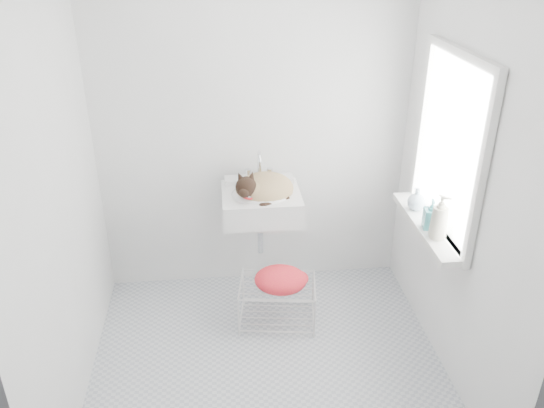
{
  "coord_description": "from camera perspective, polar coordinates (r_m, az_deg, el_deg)",
  "views": [
    {
      "loc": [
        -0.25,
        -2.63,
        2.47
      ],
      "look_at": [
        0.08,
        0.5,
        0.88
      ],
      "focal_mm": 36.13,
      "sensor_mm": 36.0,
      "label": 1
    }
  ],
  "objects": [
    {
      "name": "towel",
      "position": [
        3.7,
        0.89,
        -8.46
      ],
      "size": [
        0.39,
        0.3,
        0.15
      ],
      "primitive_type": "ellipsoid",
      "rotation": [
        0.0,
        0.0,
        -0.16
      ],
      "color": "#F5442C",
      "rests_on": "wire_rack"
    },
    {
      "name": "cat",
      "position": [
        3.72,
        -0.92,
        1.65
      ],
      "size": [
        0.46,
        0.41,
        0.26
      ],
      "rotation": [
        0.0,
        0.0,
        0.24
      ],
      "color": "tan",
      "rests_on": "sink"
    },
    {
      "name": "bottle_a",
      "position": [
        3.35,
        16.77,
        -3.39
      ],
      "size": [
        0.13,
        0.13,
        0.23
      ],
      "primitive_type": "imported",
      "rotation": [
        0.0,
        0.0,
        0.73
      ],
      "color": "beige",
      "rests_on": "windowsill"
    },
    {
      "name": "sink",
      "position": [
        3.75,
        -1.14,
        1.2
      ],
      "size": [
        0.54,
        0.47,
        0.21
      ],
      "primitive_type": "cube",
      "color": "white",
      "rests_on": "back_wall"
    },
    {
      "name": "right_wall",
      "position": [
        3.2,
        19.5,
        2.76
      ],
      "size": [
        0.02,
        2.0,
        2.5
      ],
      "primitive_type": "cube",
      "color": "white",
      "rests_on": "ground"
    },
    {
      "name": "windowsill",
      "position": [
        3.51,
        15.84,
        -2.21
      ],
      "size": [
        0.16,
        0.88,
        0.04
      ],
      "primitive_type": "cube",
      "color": "white",
      "rests_on": "right_wall"
    },
    {
      "name": "faucet",
      "position": [
        3.86,
        -1.4,
        4.23
      ],
      "size": [
        0.2,
        0.14,
        0.2
      ],
      "primitive_type": null,
      "color": "silver",
      "rests_on": "sink"
    },
    {
      "name": "bottle_b",
      "position": [
        3.45,
        16.06,
        -2.4
      ],
      "size": [
        0.1,
        0.1,
        0.19
      ],
      "primitive_type": "imported",
      "rotation": [
        0.0,
        0.0,
        6.11
      ],
      "color": "teal",
      "rests_on": "windowsill"
    },
    {
      "name": "bottle_c",
      "position": [
        3.65,
        14.71,
        -0.52
      ],
      "size": [
        0.13,
        0.13,
        0.15
      ],
      "primitive_type": "imported",
      "rotation": [
        0.0,
        0.0,
        4.6
      ],
      "color": "silver",
      "rests_on": "windowsill"
    },
    {
      "name": "window_glass",
      "position": [
        3.32,
        18.15,
        5.74
      ],
      "size": [
        0.01,
        0.8,
        1.0
      ],
      "primitive_type": "cube",
      "color": "white",
      "rests_on": "right_wall"
    },
    {
      "name": "window_frame",
      "position": [
        3.32,
        17.92,
        5.74
      ],
      "size": [
        0.04,
        0.9,
        1.1
      ],
      "primitive_type": "cube",
      "color": "white",
      "rests_on": "right_wall"
    },
    {
      "name": "wire_rack",
      "position": [
        3.85,
        0.56,
        -10.21
      ],
      "size": [
        0.55,
        0.42,
        0.3
      ],
      "primitive_type": "cube",
      "rotation": [
        0.0,
        0.0,
        -0.14
      ],
      "color": "silver",
      "rests_on": "floor"
    },
    {
      "name": "floor",
      "position": [
        3.62,
        -0.45,
        -16.27
      ],
      "size": [
        2.2,
        2.0,
        0.02
      ],
      "primitive_type": "cube",
      "color": "silver",
      "rests_on": "ground"
    },
    {
      "name": "back_wall",
      "position": [
        3.84,
        -2.0,
        8.25
      ],
      "size": [
        2.2,
        0.02,
        2.5
      ],
      "primitive_type": "cube",
      "color": "white",
      "rests_on": "ground"
    },
    {
      "name": "left_wall",
      "position": [
        3.02,
        -21.78,
        0.95
      ],
      "size": [
        0.02,
        2.0,
        2.5
      ],
      "primitive_type": "cube",
      "color": "white",
      "rests_on": "ground"
    }
  ]
}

